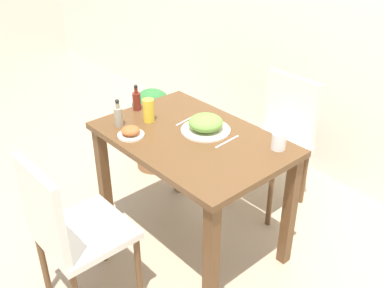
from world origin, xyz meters
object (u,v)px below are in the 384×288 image
at_px(side_plate, 131,132).
at_px(food_plate, 206,124).
at_px(drink_cup, 279,141).
at_px(juice_glass, 149,110).
at_px(potted_plant_left, 153,126).
at_px(chair_near, 69,228).
at_px(condiment_bottle, 118,116).
at_px(sauce_bottle, 137,100).
at_px(chair_far, 278,135).

bearing_deg(side_plate, food_plate, 56.63).
bearing_deg(drink_cup, juice_glass, -156.13).
bearing_deg(potted_plant_left, drink_cup, -5.78).
distance_m(chair_near, drink_cup, 1.13).
bearing_deg(potted_plant_left, condiment_bottle, -50.28).
relative_size(juice_glass, sauce_bottle, 0.83).
relative_size(side_plate, juice_glass, 1.07).
xyz_separation_m(drink_cup, juice_glass, (-0.70, -0.31, 0.02)).
bearing_deg(sauce_bottle, condiment_bottle, -62.28).
distance_m(chair_near, condiment_bottle, 0.69).
distance_m(food_plate, sauce_bottle, 0.50).
relative_size(juice_glass, potted_plant_left, 0.21).
relative_size(food_plate, side_plate, 1.88).
bearing_deg(sauce_bottle, juice_glass, -12.62).
xyz_separation_m(sauce_bottle, condiment_bottle, (0.11, -0.20, 0.00)).
relative_size(chair_near, chair_far, 1.00).
bearing_deg(juice_glass, condiment_bottle, -112.65).
bearing_deg(condiment_bottle, juice_glass, 67.35).
distance_m(sauce_bottle, condiment_bottle, 0.23).
relative_size(chair_near, side_plate, 6.05).
height_order(chair_far, drink_cup, chair_far).
bearing_deg(potted_plant_left, sauce_bottle, -45.44).
xyz_separation_m(chair_far, drink_cup, (0.38, -0.51, 0.30)).
height_order(drink_cup, juice_glass, juice_glass).
bearing_deg(potted_plant_left, juice_glass, -37.71).
bearing_deg(condiment_bottle, food_plate, 40.72).
height_order(chair_near, side_plate, chair_near).
relative_size(chair_near, sauce_bottle, 5.41).
xyz_separation_m(chair_far, potted_plant_left, (-0.89, -0.38, -0.15)).
relative_size(food_plate, juice_glass, 2.02).
height_order(chair_far, potted_plant_left, chair_far).
bearing_deg(chair_far, drink_cup, -53.36).
bearing_deg(drink_cup, condiment_bottle, -148.41).
xyz_separation_m(food_plate, sauce_bottle, (-0.48, -0.12, 0.02)).
distance_m(side_plate, drink_cup, 0.79).
height_order(chair_near, food_plate, chair_near).
bearing_deg(juice_glass, drink_cup, 23.87).
relative_size(drink_cup, sauce_bottle, 0.55).
xyz_separation_m(chair_far, side_plate, (-0.24, -1.00, 0.28)).
xyz_separation_m(side_plate, juice_glass, (-0.08, 0.18, 0.04)).
bearing_deg(condiment_bottle, drink_cup, 31.59).
bearing_deg(juice_glass, food_plate, 27.62).
bearing_deg(chair_near, food_plate, -93.99).
height_order(food_plate, drink_cup, food_plate).
height_order(sauce_bottle, condiment_bottle, same).
relative_size(chair_far, condiment_bottle, 5.41).
height_order(side_plate, drink_cup, drink_cup).
relative_size(chair_near, drink_cup, 9.81).
height_order(juice_glass, condiment_bottle, condiment_bottle).
distance_m(juice_glass, potted_plant_left, 0.86).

